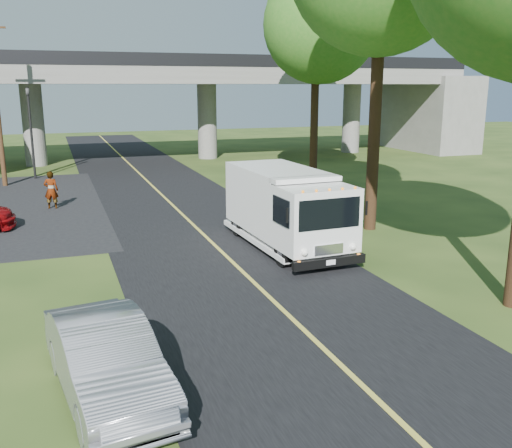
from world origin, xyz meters
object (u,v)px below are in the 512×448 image
tree_right_far (321,28)px  silver_sedan (107,360)px  traffic_signal (30,123)px  pedestrian (51,190)px  step_van (286,206)px

tree_right_far → silver_sedan: bearing=-124.4°
traffic_signal → tree_right_far: 17.18m
silver_sedan → traffic_signal: bearing=85.4°
silver_sedan → pedestrian: 16.91m
tree_right_far → step_van: tree_right_far is taller
step_van → silver_sedan: step_van is taller
traffic_signal → silver_sedan: 26.17m
tree_right_far → silver_sedan: (-13.56, -19.84, -7.60)m
traffic_signal → tree_right_far: size_ratio=0.47×
traffic_signal → tree_right_far: (15.21, -6.16, 5.10)m
silver_sedan → pedestrian: size_ratio=2.53×
traffic_signal → silver_sedan: traffic_signal is taller
traffic_signal → step_van: traffic_signal is taller
step_van → silver_sedan: size_ratio=1.48×
tree_right_far → traffic_signal: bearing=157.9°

